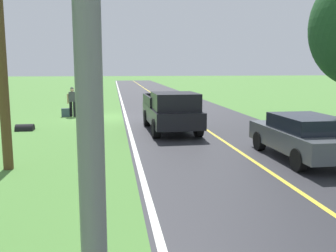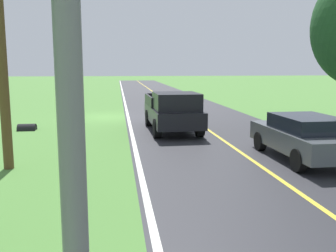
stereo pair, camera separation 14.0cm
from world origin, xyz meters
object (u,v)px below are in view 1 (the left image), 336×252
hitchhiker_walking (72,100)px  pickup_truck_passing (171,110)px  utility_pole_roadside (0,38)px  suitcase_carried (66,113)px  sedan_mid_oncoming (303,136)px

hitchhiker_walking → pickup_truck_passing: bearing=129.1°
hitchhiker_walking → pickup_truck_passing: size_ratio=0.32×
pickup_truck_passing → utility_pole_roadside: bearing=44.9°
suitcase_carried → sedan_mid_oncoming: sedan_mid_oncoming is taller
hitchhiker_walking → utility_pole_roadside: 12.07m
hitchhiker_walking → suitcase_carried: (0.41, 0.11, -0.73)m
hitchhiker_walking → sedan_mid_oncoming: hitchhiker_walking is taller
pickup_truck_passing → sedan_mid_oncoming: (-3.35, 5.71, -0.21)m
utility_pole_roadside → sedan_mid_oncoming: bearing=179.4°
suitcase_carried → utility_pole_roadside: size_ratio=0.07×
hitchhiker_walking → suitcase_carried: 0.85m
suitcase_carried → utility_pole_roadside: 12.14m
pickup_truck_passing → sedan_mid_oncoming: 6.62m
suitcase_carried → sedan_mid_oncoming: bearing=32.7°
suitcase_carried → utility_pole_roadside: (0.24, 11.64, 3.44)m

